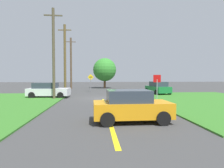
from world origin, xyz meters
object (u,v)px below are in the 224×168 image
car_behind_on_main_road (131,106)px  utility_pole_far (71,63)px  stop_sign (157,83)px  parked_car_near_building (48,90)px  direction_sign (91,81)px  oak_tree_left (105,70)px  car_on_crossroad (158,88)px  utility_pole_near (54,53)px  utility_pole_mid (65,58)px

car_behind_on_main_road → utility_pole_far: size_ratio=0.42×
stop_sign → parked_car_near_building: (-10.97, 3.51, -0.90)m
direction_sign → oak_tree_left: oak_tree_left is taller
car_on_crossroad → parked_car_near_building: bearing=95.1°
stop_sign → car_on_crossroad: 7.05m
parked_car_near_building → utility_pole_near: utility_pole_near is taller
utility_pole_mid → utility_pole_far: size_ratio=1.00×
car_on_crossroad → utility_pole_mid: bearing=69.5°
direction_sign → utility_pole_far: bearing=117.1°
car_behind_on_main_road → utility_pole_near: utility_pole_near is taller
parked_car_near_building → utility_pole_far: size_ratio=0.48×
stop_sign → oak_tree_left: bearing=-73.0°
car_on_crossroad → utility_pole_mid: size_ratio=0.47×
utility_pole_far → direction_sign: (3.75, -7.35, -3.11)m
parked_car_near_building → car_on_crossroad: bearing=18.0°
stop_sign → utility_pole_mid: utility_pole_mid is taller
utility_pole_far → oak_tree_left: bearing=12.9°
utility_pole_far → oak_tree_left: utility_pole_far is taller
car_behind_on_main_road → car_on_crossroad: size_ratio=0.88×
utility_pole_near → oak_tree_left: 19.17m
stop_sign → utility_pole_near: utility_pole_near is taller
utility_pole_near → utility_pole_mid: 7.39m
car_behind_on_main_road → direction_sign: size_ratio=1.48×
car_behind_on_main_road → car_on_crossroad: 16.50m
utility_pole_far → direction_sign: 8.81m
stop_sign → car_on_crossroad: stop_sign is taller
parked_car_near_building → oak_tree_left: 18.16m
parked_car_near_building → utility_pole_near: 4.31m
car_behind_on_main_road → utility_pole_near: size_ratio=0.43×
stop_sign → car_on_crossroad: (2.17, 6.64, -0.91)m
car_on_crossroad → oak_tree_left: size_ratio=0.76×
car_behind_on_main_road → utility_pole_mid: 19.31m
car_behind_on_main_road → utility_pole_near: 12.73m
utility_pole_near → oak_tree_left: utility_pole_near is taller
car_behind_on_main_road → stop_sign: bearing=63.9°
stop_sign → oak_tree_left: oak_tree_left is taller
stop_sign → utility_pole_mid: 13.98m
parked_car_near_building → utility_pole_far: utility_pole_far is taller
utility_pole_near → utility_pole_far: (-0.33, 16.78, 0.07)m
parked_car_near_building → utility_pole_far: bearing=92.2°
car_behind_on_main_road → direction_sign: direction_sign is taller
car_behind_on_main_road → oak_tree_left: oak_tree_left is taller
utility_pole_far → oak_tree_left: 6.49m
utility_pole_near → car_behind_on_main_road: bearing=-60.4°
car_on_crossroad → car_behind_on_main_road: bearing=149.6°
parked_car_near_building → direction_sign: bearing=65.2°
utility_pole_mid → utility_pole_far: (-0.33, 9.39, -0.01)m
utility_pole_mid → oak_tree_left: utility_pole_mid is taller
car_on_crossroad → parked_car_near_building: 13.51m
parked_car_near_building → utility_pole_mid: 7.06m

